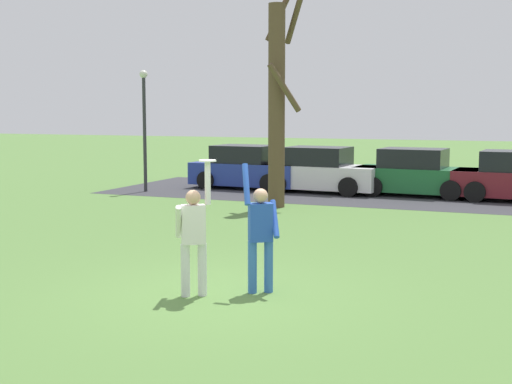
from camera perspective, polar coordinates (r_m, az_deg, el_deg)
name	(u,v)px	position (r m, az deg, el deg)	size (l,w,h in m)	color
ground_plane	(220,294)	(10.87, -2.98, -8.45)	(120.00, 120.00, 0.00)	#567F3D
person_catcher	(193,233)	(10.60, -5.19, -3.42)	(0.58, 0.53, 2.08)	silver
person_defender	(261,231)	(10.75, 0.38, -3.25)	(0.65, 0.63, 2.04)	#3366B7
frisbee_disc	(207,161)	(10.49, -4.03, 2.60)	(0.27, 0.27, 0.02)	white
parked_car_blue	(247,169)	(25.42, -0.74, 1.93)	(4.21, 2.25, 1.59)	#233893
parked_car_white	(321,172)	(24.35, 5.39, 1.70)	(4.21, 2.25, 1.59)	white
parked_car_green	(416,174)	(23.85, 13.10, 1.45)	(4.21, 2.25, 1.59)	#1E6633
parking_strip	(373,195)	(23.80, 9.62, -0.23)	(18.47, 6.40, 0.01)	#38383D
bare_tree_tall	(278,100)	(20.37, 1.80, 7.60)	(1.44, 1.73, 6.46)	brown
lamppost_by_lot	(144,118)	(24.63, -9.21, 6.02)	(0.28, 0.28, 4.26)	#2D2D33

